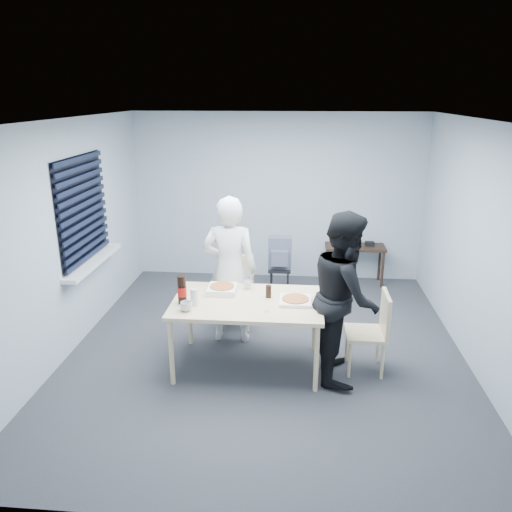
# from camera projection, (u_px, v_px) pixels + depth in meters

# --- Properties ---
(room) EXTENTS (5.00, 5.00, 5.00)m
(room) POSITION_uv_depth(u_px,v_px,m) (86.00, 218.00, 5.95)
(room) COLOR #2D2E32
(room) RESTS_ON ground
(dining_table) EXTENTS (1.58, 1.00, 0.77)m
(dining_table) POSITION_uv_depth(u_px,v_px,m) (247.00, 306.00, 5.29)
(dining_table) COLOR beige
(dining_table) RESTS_ON ground
(chair_far) EXTENTS (0.42, 0.42, 0.89)m
(chair_far) POSITION_uv_depth(u_px,v_px,m) (237.00, 285.00, 6.39)
(chair_far) COLOR beige
(chair_far) RESTS_ON ground
(chair_right) EXTENTS (0.42, 0.42, 0.89)m
(chair_right) POSITION_uv_depth(u_px,v_px,m) (374.00, 327.00, 5.25)
(chair_right) COLOR beige
(chair_right) RESTS_ON ground
(person_white) EXTENTS (0.65, 0.42, 1.77)m
(person_white) POSITION_uv_depth(u_px,v_px,m) (230.00, 270.00, 5.83)
(person_white) COLOR silver
(person_white) RESTS_ON ground
(person_black) EXTENTS (0.47, 0.86, 1.77)m
(person_black) POSITION_uv_depth(u_px,v_px,m) (345.00, 296.00, 5.09)
(person_black) COLOR black
(person_black) RESTS_ON ground
(side_table) EXTENTS (0.91, 0.41, 0.61)m
(side_table) POSITION_uv_depth(u_px,v_px,m) (355.00, 251.00, 7.74)
(side_table) COLOR #311E14
(side_table) RESTS_ON ground
(stool) EXTENTS (0.32, 0.32, 0.45)m
(stool) POSITION_uv_depth(u_px,v_px,m) (280.00, 275.00, 7.26)
(stool) COLOR black
(stool) RESTS_ON ground
(backpack) EXTENTS (0.33, 0.24, 0.46)m
(backpack) POSITION_uv_depth(u_px,v_px,m) (280.00, 253.00, 7.14)
(backpack) COLOR slate
(backpack) RESTS_ON stool
(pizza_box_a) EXTENTS (0.31, 0.31, 0.08)m
(pizza_box_a) POSITION_uv_depth(u_px,v_px,m) (222.00, 289.00, 5.48)
(pizza_box_a) COLOR white
(pizza_box_a) RESTS_ON dining_table
(pizza_box_b) EXTENTS (0.33, 0.33, 0.05)m
(pizza_box_b) POSITION_uv_depth(u_px,v_px,m) (295.00, 300.00, 5.23)
(pizza_box_b) COLOR white
(pizza_box_b) RESTS_ON dining_table
(mug_a) EXTENTS (0.17, 0.17, 0.10)m
(mug_a) POSITION_uv_depth(u_px,v_px,m) (186.00, 306.00, 5.01)
(mug_a) COLOR silver
(mug_a) RESTS_ON dining_table
(mug_b) EXTENTS (0.10, 0.10, 0.09)m
(mug_b) POSITION_uv_depth(u_px,v_px,m) (248.00, 285.00, 5.58)
(mug_b) COLOR silver
(mug_b) RESTS_ON dining_table
(cola_glass) EXTENTS (0.06, 0.06, 0.14)m
(cola_glass) POSITION_uv_depth(u_px,v_px,m) (269.00, 292.00, 5.33)
(cola_glass) COLOR black
(cola_glass) RESTS_ON dining_table
(soda_bottle) EXTENTS (0.10, 0.10, 0.30)m
(soda_bottle) POSITION_uv_depth(u_px,v_px,m) (182.00, 290.00, 5.16)
(soda_bottle) COLOR black
(soda_bottle) RESTS_ON dining_table
(plastic_cups) EXTENTS (0.09, 0.09, 0.18)m
(plastic_cups) POSITION_uv_depth(u_px,v_px,m) (194.00, 297.00, 5.13)
(plastic_cups) COLOR silver
(plastic_cups) RESTS_ON dining_table
(rubber_band) EXTENTS (0.05, 0.05, 0.00)m
(rubber_band) POSITION_uv_depth(u_px,v_px,m) (267.00, 311.00, 5.01)
(rubber_band) COLOR red
(rubber_band) RESTS_ON dining_table
(papers) EXTENTS (0.22, 0.28, 0.00)m
(papers) POSITION_uv_depth(u_px,v_px,m) (345.00, 245.00, 7.74)
(papers) COLOR white
(papers) RESTS_ON side_table
(black_box) EXTENTS (0.16, 0.13, 0.06)m
(black_box) POSITION_uv_depth(u_px,v_px,m) (370.00, 244.00, 7.71)
(black_box) COLOR black
(black_box) RESTS_ON side_table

